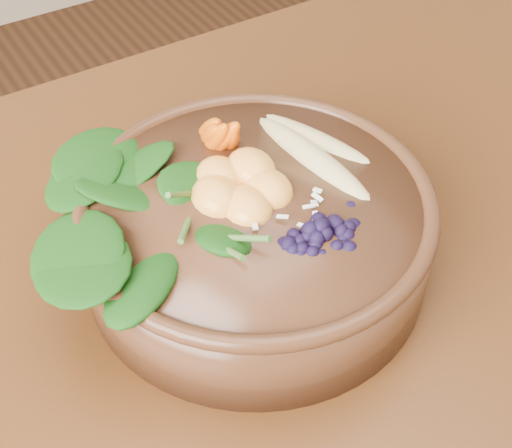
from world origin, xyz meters
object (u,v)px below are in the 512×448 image
object	(u,v)px
mandarin_cluster	(240,174)
blueberry_pile	(321,213)
carrot_cluster	(224,93)
stoneware_bowl	(256,234)
banana_halves	(315,134)
kale_heap	(160,176)

from	to	relation	value
mandarin_cluster	blueberry_pile	xyz separation A→B (m)	(0.02, -0.06, 0.00)
carrot_cluster	blueberry_pile	distance (m)	0.13
mandarin_cluster	blueberry_pile	bearing A→B (deg)	-70.82
mandarin_cluster	blueberry_pile	size ratio (longest dim) A/B	0.69
mandarin_cluster	blueberry_pile	distance (m)	0.07
blueberry_pile	stoneware_bowl	bearing A→B (deg)	111.31
carrot_cluster	mandarin_cluster	xyz separation A→B (m)	(-0.02, -0.06, -0.02)
carrot_cluster	banana_halves	size ratio (longest dim) A/B	0.47
carrot_cluster	kale_heap	bearing A→B (deg)	-169.49
kale_heap	carrot_cluster	size ratio (longest dim) A/B	2.38
kale_heap	mandarin_cluster	xyz separation A→B (m)	(0.05, -0.02, -0.01)
stoneware_bowl	banana_halves	size ratio (longest dim) A/B	1.70
kale_heap	blueberry_pile	size ratio (longest dim) A/B	1.42
stoneware_bowl	blueberry_pile	distance (m)	0.07
carrot_cluster	mandarin_cluster	bearing A→B (deg)	-129.81
kale_heap	carrot_cluster	bearing A→B (deg)	28.96
mandarin_cluster	kale_heap	bearing A→B (deg)	156.66
kale_heap	mandarin_cluster	world-z (taller)	kale_heap
stoneware_bowl	banana_halves	xyz separation A→B (m)	(0.07, 0.03, 0.05)
banana_halves	mandarin_cluster	xyz separation A→B (m)	(-0.07, -0.01, 0.00)
carrot_cluster	mandarin_cluster	size ratio (longest dim) A/B	0.87
mandarin_cluster	stoneware_bowl	bearing A→B (deg)	-77.89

